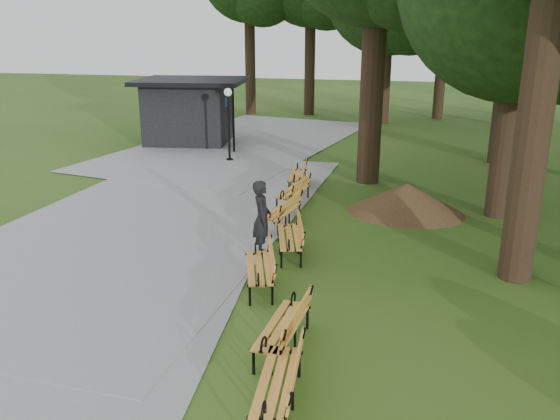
% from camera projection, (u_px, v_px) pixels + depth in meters
% --- Properties ---
extents(ground, '(100.00, 100.00, 0.00)m').
position_uv_depth(ground, '(260.00, 269.00, 13.02)').
color(ground, '#2E5217').
rests_on(ground, ground).
extents(path, '(12.00, 38.00, 0.06)m').
position_uv_depth(path, '(155.00, 214.00, 16.70)').
color(path, gray).
rests_on(path, ground).
extents(person, '(0.61, 0.77, 1.84)m').
position_uv_depth(person, '(262.00, 218.00, 13.55)').
color(person, black).
rests_on(person, ground).
extents(kiosk, '(5.33, 4.81, 2.99)m').
position_uv_depth(kiosk, '(188.00, 111.00, 26.85)').
color(kiosk, black).
rests_on(kiosk, ground).
extents(lamp_post, '(0.32, 0.32, 2.94)m').
position_uv_depth(lamp_post, '(228.00, 109.00, 22.90)').
color(lamp_post, black).
rests_on(lamp_post, ground).
extents(dirt_mound, '(2.86, 2.86, 0.90)m').
position_uv_depth(dirt_mound, '(407.00, 198.00, 16.81)').
color(dirt_mound, '#47301C').
rests_on(dirt_mound, ground).
extents(bench_0, '(0.82, 1.95, 0.88)m').
position_uv_depth(bench_0, '(277.00, 382.00, 8.10)').
color(bench_0, orange).
rests_on(bench_0, ground).
extents(bench_1, '(0.75, 1.94, 0.88)m').
position_uv_depth(bench_1, '(282.00, 326.00, 9.61)').
color(bench_1, orange).
rests_on(bench_1, ground).
extents(bench_2, '(1.20, 2.00, 0.88)m').
position_uv_depth(bench_2, '(259.00, 268.00, 11.94)').
color(bench_2, orange).
rests_on(bench_2, ground).
extents(bench_3, '(1.13, 2.00, 0.88)m').
position_uv_depth(bench_3, '(289.00, 237.00, 13.71)').
color(bench_3, orange).
rests_on(bench_3, ground).
extents(bench_4, '(0.88, 1.97, 0.88)m').
position_uv_depth(bench_4, '(282.00, 211.00, 15.64)').
color(bench_4, orange).
rests_on(bench_4, ground).
extents(bench_5, '(0.86, 1.96, 0.88)m').
position_uv_depth(bench_5, '(293.00, 192.00, 17.53)').
color(bench_5, orange).
rests_on(bench_5, ground).
extents(bench_6, '(0.92, 1.97, 0.88)m').
position_uv_depth(bench_6, '(297.00, 175.00, 19.47)').
color(bench_6, orange).
rests_on(bench_6, ground).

